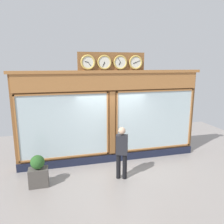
{
  "coord_description": "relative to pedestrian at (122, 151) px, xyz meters",
  "views": [
    {
      "loc": [
        1.94,
        7.37,
        3.56
      ],
      "look_at": [
        0.0,
        0.0,
        1.9
      ],
      "focal_mm": 35.05,
      "sensor_mm": 36.0,
      "label": 1
    }
  ],
  "objects": [
    {
      "name": "ground_plane",
      "position": [
        -0.02,
        1.52,
        -0.93
      ],
      "size": [
        14.0,
        14.0,
        0.0
      ],
      "primitive_type": "plane",
      "color": "gray"
    },
    {
      "name": "shop_facade",
      "position": [
        -0.02,
        -1.4,
        0.79
      ],
      "size": [
        6.79,
        0.42,
        3.96
      ],
      "color": "brown",
      "rests_on": "ground_plane"
    },
    {
      "name": "pedestrian",
      "position": [
        0.0,
        0.0,
        0.0
      ],
      "size": [
        0.42,
        0.34,
        1.69
      ],
      "color": "black",
      "rests_on": "ground_plane"
    },
    {
      "name": "planter_box",
      "position": [
        2.52,
        -0.19,
        -0.65
      ],
      "size": [
        0.56,
        0.36,
        0.56
      ],
      "primitive_type": "cube",
      "color": "#4C4742",
      "rests_on": "ground_plane"
    },
    {
      "name": "planter_shrub",
      "position": [
        2.52,
        -0.19,
        -0.16
      ],
      "size": [
        0.41,
        0.41,
        0.41
      ],
      "primitive_type": "sphere",
      "color": "#285623",
      "rests_on": "planter_box"
    }
  ]
}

